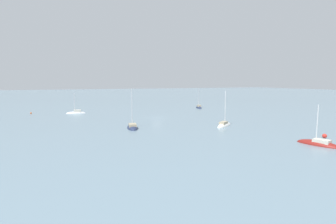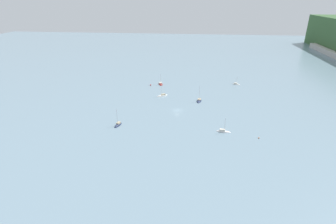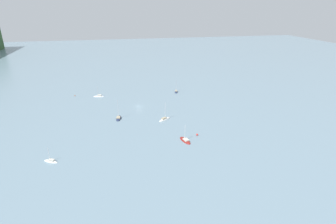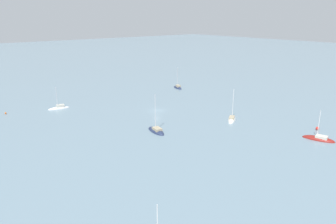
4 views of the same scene
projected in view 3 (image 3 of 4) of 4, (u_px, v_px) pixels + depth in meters
name	position (u px, v px, depth m)	size (l,w,h in m)	color
ground_plane	(139.00, 106.00, 144.16)	(600.00, 600.00, 0.00)	slate
sailboat_0	(165.00, 119.00, 127.51)	(5.60, 7.06, 9.67)	white
sailboat_1	(176.00, 92.00, 167.29)	(6.01, 3.19, 9.17)	#232D4C
sailboat_2	(51.00, 161.00, 93.58)	(4.06, 5.62, 6.40)	white
sailboat_3	(119.00, 118.00, 128.70)	(7.27, 3.43, 10.35)	#232D4C
sailboat_4	(185.00, 141.00, 107.87)	(7.65, 4.46, 7.87)	maroon
sailboat_5	(99.00, 96.00, 159.14)	(2.76, 6.66, 7.54)	silver
mooring_buoy_0	(197.00, 135.00, 112.13)	(0.86, 0.86, 0.86)	red
mooring_buoy_1	(75.00, 96.00, 160.29)	(0.51, 0.51, 0.51)	orange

